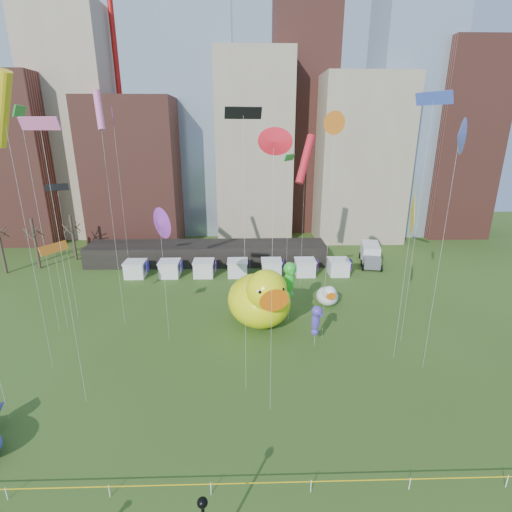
{
  "coord_description": "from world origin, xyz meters",
  "views": [
    {
      "loc": [
        2.2,
        -17.41,
        20.87
      ],
      "look_at": [
        2.95,
        9.16,
        12.0
      ],
      "focal_mm": 27.0,
      "sensor_mm": 36.0,
      "label": 1
    }
  ],
  "objects_px": {
    "seahorse_green": "(290,277)",
    "box_truck": "(370,254)",
    "big_duck": "(261,298)",
    "seahorse_purple": "(316,318)",
    "small_duck": "(328,295)"
  },
  "relations": [
    {
      "from": "seahorse_green",
      "to": "box_truck",
      "type": "bearing_deg",
      "value": 48.31
    },
    {
      "from": "big_duck",
      "to": "seahorse_purple",
      "type": "distance_m",
      "value": 6.84
    },
    {
      "from": "seahorse_green",
      "to": "box_truck",
      "type": "distance_m",
      "value": 24.5
    },
    {
      "from": "seahorse_green",
      "to": "seahorse_purple",
      "type": "relative_size",
      "value": 1.58
    },
    {
      "from": "big_duck",
      "to": "small_duck",
      "type": "xyz_separation_m",
      "value": [
        8.47,
        4.95,
        -2.03
      ]
    },
    {
      "from": "big_duck",
      "to": "small_duck",
      "type": "distance_m",
      "value": 10.02
    },
    {
      "from": "big_duck",
      "to": "seahorse_purple",
      "type": "height_order",
      "value": "big_duck"
    },
    {
      "from": "big_duck",
      "to": "seahorse_purple",
      "type": "xyz_separation_m",
      "value": [
        5.29,
        -4.33,
        -0.25
      ]
    },
    {
      "from": "small_duck",
      "to": "seahorse_green",
      "type": "relative_size",
      "value": 0.52
    },
    {
      "from": "small_duck",
      "to": "box_truck",
      "type": "xyz_separation_m",
      "value": [
        10.02,
        15.16,
        0.29
      ]
    },
    {
      "from": "small_duck",
      "to": "box_truck",
      "type": "bearing_deg",
      "value": 55.49
    },
    {
      "from": "small_duck",
      "to": "seahorse_green",
      "type": "xyz_separation_m",
      "value": [
        -5.22,
        -3.68,
        3.91
      ]
    },
    {
      "from": "big_duck",
      "to": "small_duck",
      "type": "height_order",
      "value": "big_duck"
    },
    {
      "from": "big_duck",
      "to": "box_truck",
      "type": "height_order",
      "value": "big_duck"
    },
    {
      "from": "big_duck",
      "to": "small_duck",
      "type": "bearing_deg",
      "value": 14.65
    }
  ]
}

